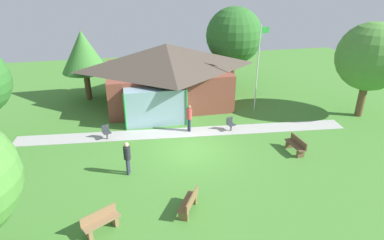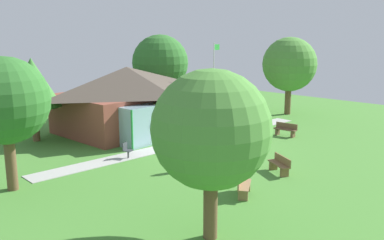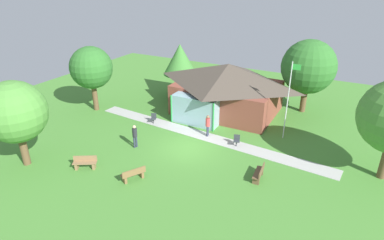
{
  "view_description": "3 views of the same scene",
  "coord_description": "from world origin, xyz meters",
  "px_view_note": "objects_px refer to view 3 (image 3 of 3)",
  "views": [
    {
      "loc": [
        -3.27,
        -16.1,
        9.36
      ],
      "look_at": [
        0.29,
        1.32,
        1.21
      ],
      "focal_mm": 31.59,
      "sensor_mm": 36.0,
      "label": 1
    },
    {
      "loc": [
        -18.65,
        -15.48,
        6.87
      ],
      "look_at": [
        0.26,
        2.06,
        1.39
      ],
      "focal_mm": 40.23,
      "sensor_mm": 36.0,
      "label": 2
    },
    {
      "loc": [
        9.8,
        -18.03,
        11.64
      ],
      "look_at": [
        -0.85,
        1.95,
        1.25
      ],
      "focal_mm": 30.61,
      "sensor_mm": 36.0,
      "label": 3
    }
  ],
  "objects_px": {
    "visitor_on_path": "(208,124)",
    "tree_behind_pavilion_left": "(180,60)",
    "flagpole": "(288,98)",
    "patio_chair_lawn_spare": "(237,141)",
    "tree_lawn_corner": "(15,112)",
    "bench_front_center": "(133,174)",
    "patio_chair_west": "(154,119)",
    "tree_west_hedge": "(91,68)",
    "bench_mid_right": "(259,174)",
    "tree_behind_pavilion_right": "(309,67)",
    "visitor_strolling_lawn": "(135,135)",
    "pavilion": "(226,88)",
    "bench_front_left": "(85,163)"
  },
  "relations": [
    {
      "from": "visitor_on_path",
      "to": "tree_behind_pavilion_left",
      "type": "bearing_deg",
      "value": 31.34
    },
    {
      "from": "flagpole",
      "to": "patio_chair_lawn_spare",
      "type": "xyz_separation_m",
      "value": [
        -2.71,
        -2.87,
        -2.84
      ]
    },
    {
      "from": "tree_behind_pavilion_left",
      "to": "tree_lawn_corner",
      "type": "distance_m",
      "value": 16.44
    },
    {
      "from": "patio_chair_lawn_spare",
      "to": "bench_front_center",
      "type": "bearing_deg",
      "value": 41.94
    },
    {
      "from": "patio_chair_west",
      "to": "tree_west_hedge",
      "type": "xyz_separation_m",
      "value": [
        -6.32,
        0.01,
        3.49
      ]
    },
    {
      "from": "bench_mid_right",
      "to": "tree_behind_pavilion_right",
      "type": "distance_m",
      "value": 12.7
    },
    {
      "from": "bench_front_center",
      "to": "visitor_strolling_lawn",
      "type": "xyz_separation_m",
      "value": [
        -2.38,
        3.35,
        0.62
      ]
    },
    {
      "from": "pavilion",
      "to": "visitor_strolling_lawn",
      "type": "bearing_deg",
      "value": -109.09
    },
    {
      "from": "bench_mid_right",
      "to": "tree_behind_pavilion_left",
      "type": "bearing_deg",
      "value": 42.38
    },
    {
      "from": "bench_mid_right",
      "to": "patio_chair_lawn_spare",
      "type": "xyz_separation_m",
      "value": [
        -2.7,
        3.27,
        0.01
      ]
    },
    {
      "from": "flagpole",
      "to": "bench_mid_right",
      "type": "bearing_deg",
      "value": -90.02
    },
    {
      "from": "bench_front_center",
      "to": "visitor_strolling_lawn",
      "type": "bearing_deg",
      "value": 64.74
    },
    {
      "from": "bench_front_left",
      "to": "tree_lawn_corner",
      "type": "relative_size",
      "value": 0.27
    },
    {
      "from": "visitor_strolling_lawn",
      "to": "tree_behind_pavilion_right",
      "type": "xyz_separation_m",
      "value": [
        9.28,
        12.46,
        3.08
      ]
    },
    {
      "from": "bench_front_left",
      "to": "tree_behind_pavilion_right",
      "type": "relative_size",
      "value": 0.24
    },
    {
      "from": "patio_chair_west",
      "to": "tree_lawn_corner",
      "type": "height_order",
      "value": "tree_lawn_corner"
    },
    {
      "from": "flagpole",
      "to": "bench_mid_right",
      "type": "relative_size",
      "value": 3.86
    },
    {
      "from": "patio_chair_west",
      "to": "tree_west_hedge",
      "type": "relative_size",
      "value": 0.15
    },
    {
      "from": "tree_behind_pavilion_right",
      "to": "tree_lawn_corner",
      "type": "height_order",
      "value": "tree_behind_pavilion_right"
    },
    {
      "from": "bench_front_center",
      "to": "patio_chair_west",
      "type": "distance_m",
      "value": 8.14
    },
    {
      "from": "visitor_on_path",
      "to": "tree_west_hedge",
      "type": "distance_m",
      "value": 11.65
    },
    {
      "from": "visitor_on_path",
      "to": "flagpole",
      "type": "bearing_deg",
      "value": -76.04
    },
    {
      "from": "bench_mid_right",
      "to": "flagpole",
      "type": "bearing_deg",
      "value": -4.98
    },
    {
      "from": "patio_chair_lawn_spare",
      "to": "visitor_strolling_lawn",
      "type": "height_order",
      "value": "visitor_strolling_lawn"
    },
    {
      "from": "patio_chair_west",
      "to": "tree_behind_pavilion_left",
      "type": "bearing_deg",
      "value": -99.13
    },
    {
      "from": "flagpole",
      "to": "tree_behind_pavilion_right",
      "type": "bearing_deg",
      "value": 87.97
    },
    {
      "from": "tree_behind_pavilion_left",
      "to": "tree_behind_pavilion_right",
      "type": "relative_size",
      "value": 0.8
    },
    {
      "from": "bench_mid_right",
      "to": "visitor_on_path",
      "type": "relative_size",
      "value": 0.88
    },
    {
      "from": "bench_front_center",
      "to": "tree_west_hedge",
      "type": "xyz_separation_m",
      "value": [
        -9.83,
        7.35,
        3.51
      ]
    },
    {
      "from": "patio_chair_lawn_spare",
      "to": "visitor_on_path",
      "type": "distance_m",
      "value": 2.63
    },
    {
      "from": "visitor_strolling_lawn",
      "to": "tree_lawn_corner",
      "type": "relative_size",
      "value": 0.31
    },
    {
      "from": "patio_chair_lawn_spare",
      "to": "tree_behind_pavilion_right",
      "type": "bearing_deg",
      "value": -126.38
    },
    {
      "from": "patio_chair_west",
      "to": "visitor_on_path",
      "type": "bearing_deg",
      "value": 159.17
    },
    {
      "from": "visitor_strolling_lawn",
      "to": "tree_behind_pavilion_left",
      "type": "height_order",
      "value": "tree_behind_pavilion_left"
    },
    {
      "from": "visitor_strolling_lawn",
      "to": "tree_behind_pavilion_right",
      "type": "bearing_deg",
      "value": -18.68
    },
    {
      "from": "patio_chair_lawn_spare",
      "to": "tree_west_hedge",
      "type": "bearing_deg",
      "value": -19.91
    },
    {
      "from": "bench_front_left",
      "to": "tree_lawn_corner",
      "type": "bearing_deg",
      "value": -9.91
    },
    {
      "from": "patio_chair_lawn_spare",
      "to": "visitor_on_path",
      "type": "bearing_deg",
      "value": -27.77
    },
    {
      "from": "pavilion",
      "to": "tree_west_hedge",
      "type": "xyz_separation_m",
      "value": [
        -10.62,
        -5.14,
        1.63
      ]
    },
    {
      "from": "pavilion",
      "to": "visitor_on_path",
      "type": "distance_m",
      "value": 5.32
    },
    {
      "from": "flagpole",
      "to": "patio_chair_west",
      "type": "distance_m",
      "value": 10.87
    },
    {
      "from": "bench_front_left",
      "to": "tree_behind_pavilion_left",
      "type": "distance_m",
      "value": 15.28
    },
    {
      "from": "bench_front_left",
      "to": "patio_chair_lawn_spare",
      "type": "relative_size",
      "value": 1.76
    },
    {
      "from": "tree_west_hedge",
      "to": "visitor_on_path",
      "type": "bearing_deg",
      "value": 0.05
    },
    {
      "from": "pavilion",
      "to": "patio_chair_west",
      "type": "xyz_separation_m",
      "value": [
        -4.3,
        -5.15,
        -1.86
      ]
    },
    {
      "from": "bench_mid_right",
      "to": "pavilion",
      "type": "bearing_deg",
      "value": 28.81
    },
    {
      "from": "flagpole",
      "to": "visitor_strolling_lawn",
      "type": "relative_size",
      "value": 3.4
    },
    {
      "from": "visitor_strolling_lawn",
      "to": "tree_lawn_corner",
      "type": "distance_m",
      "value": 7.66
    },
    {
      "from": "bench_front_center",
      "to": "patio_chair_lawn_spare",
      "type": "height_order",
      "value": "patio_chair_lawn_spare"
    },
    {
      "from": "bench_front_left",
      "to": "patio_chair_lawn_spare",
      "type": "distance_m",
      "value": 10.51
    }
  ]
}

